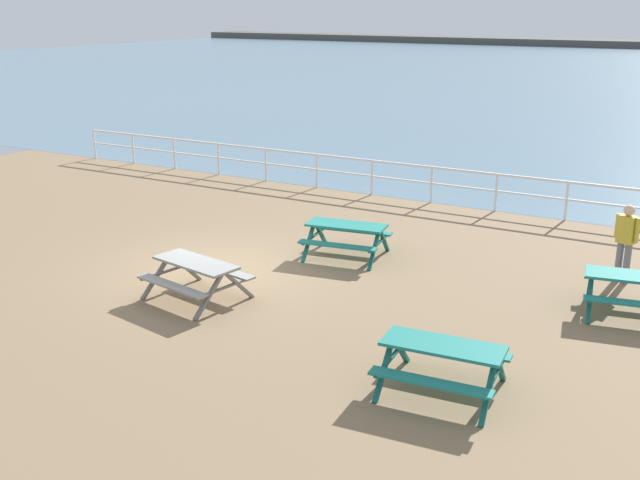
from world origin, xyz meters
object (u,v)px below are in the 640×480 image
(picnic_table_near_right, at_px, (443,356))
(picnic_table_far_left, at_px, (346,232))
(picnic_table_near_left, at_px, (196,271))
(picnic_table_mid_centre, at_px, (636,285))
(visitor, at_px, (626,238))

(picnic_table_near_right, height_order, picnic_table_far_left, same)
(picnic_table_near_left, height_order, picnic_table_mid_centre, same)
(picnic_table_far_left, relative_size, visitor, 1.21)
(picnic_table_near_left, distance_m, picnic_table_near_right, 5.65)
(picnic_table_near_left, distance_m, picnic_table_mid_centre, 8.31)
(picnic_table_far_left, xyz_separation_m, visitor, (5.77, 1.37, 0.36))
(picnic_table_mid_centre, bearing_deg, picnic_table_far_left, 166.41)
(picnic_table_far_left, height_order, visitor, visitor)
(picnic_table_near_left, height_order, picnic_table_near_right, same)
(picnic_table_near_right, height_order, picnic_table_mid_centre, same)
(picnic_table_mid_centre, height_order, picnic_table_far_left, same)
(picnic_table_near_right, distance_m, visitor, 6.49)
(picnic_table_far_left, bearing_deg, picnic_table_near_right, -58.23)
(picnic_table_near_left, distance_m, picnic_table_far_left, 3.99)
(picnic_table_near_left, xyz_separation_m, visitor, (7.11, 5.13, 0.36))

